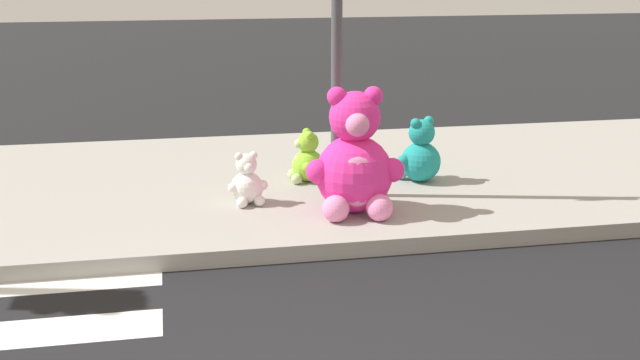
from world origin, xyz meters
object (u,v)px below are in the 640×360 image
plush_lavender (344,158)px  plush_white (247,183)px  plush_pink_large (355,163)px  sign_pole (337,28)px  plush_lime (307,161)px  plush_teal (420,155)px

plush_lavender → plush_white: size_ratio=1.02×
plush_pink_large → plush_lavender: plush_pink_large is taller
sign_pole → plush_lime: 1.59m
plush_lavender → plush_white: plush_lavender is taller
plush_white → plush_teal: bearing=13.9°
plush_teal → plush_white: 1.99m
sign_pole → plush_pink_large: 1.35m
plush_pink_large → plush_lime: 1.22m
sign_pole → plush_white: bearing=-172.7°
plush_pink_large → plush_teal: bearing=44.7°
plush_pink_large → plush_teal: 1.36m
plush_lime → plush_pink_large: bearing=-77.5°
sign_pole → plush_lavender: size_ratio=5.95×
plush_teal → plush_lime: size_ratio=1.24×
sign_pole → plush_pink_large: size_ratio=2.64×
plush_lavender → sign_pole: bearing=-109.6°
sign_pole → plush_white: 1.76m
sign_pole → plush_lime: sign_pole is taller
sign_pole → plush_lavender: (0.24, 0.67, -1.48)m
plush_pink_large → plush_lavender: 1.30m
plush_white → plush_pink_large: bearing=-25.5°
plush_white → plush_lime: (0.72, 0.69, 0.02)m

